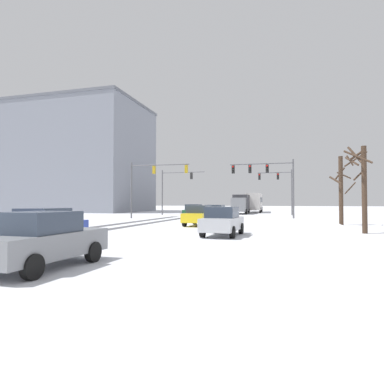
{
  "coord_description": "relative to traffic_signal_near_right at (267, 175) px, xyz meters",
  "views": [
    {
      "loc": [
        8.38,
        -6.09,
        1.9
      ],
      "look_at": [
        0.0,
        23.4,
        2.8
      ],
      "focal_mm": 31.36,
      "sensor_mm": 36.0,
      "label": 1
    }
  ],
  "objects": [
    {
      "name": "wheel_track_left_lane",
      "position": [
        -9.7,
        -14.7,
        -4.81
      ],
      "size": [
        0.9,
        36.78,
        0.01
      ],
      "primitive_type": "cube",
      "color": "#4C4C51",
      "rests_on": "ground"
    },
    {
      "name": "wheel_track_right_lane",
      "position": [
        -11.81,
        -14.7,
        -4.81
      ],
      "size": [
        1.0,
        36.78,
        0.01
      ],
      "primitive_type": "cube",
      "color": "#4C4C51",
      "rests_on": "ground"
    },
    {
      "name": "sidewalk_kerb_right",
      "position": [
        4.16,
        -16.37,
        -4.76
      ],
      "size": [
        4.0,
        36.78,
        0.12
      ],
      "primitive_type": "cube",
      "color": "white",
      "rests_on": "ground"
    },
    {
      "name": "traffic_signal_near_right",
      "position": [
        0.0,
        0.0,
        0.0
      ],
      "size": [
        6.92,
        0.39,
        6.5
      ],
      "color": "#56565B",
      "rests_on": "ground"
    },
    {
      "name": "traffic_signal_far_right",
      "position": [
        1.13,
        11.94,
        -0.23
      ],
      "size": [
        4.82,
        0.52,
        6.5
      ],
      "color": "#56565B",
      "rests_on": "ground"
    },
    {
      "name": "traffic_signal_near_left",
      "position": [
        -12.85,
        -1.94,
        -0.13
      ],
      "size": [
        7.08,
        0.43,
        6.5
      ],
      "color": "#56565B",
      "rests_on": "ground"
    },
    {
      "name": "traffic_signal_far_left",
      "position": [
        -13.54,
        7.98,
        -0.37
      ],
      "size": [
        6.43,
        0.38,
        6.5
      ],
      "color": "#56565B",
      "rests_on": "ground"
    },
    {
      "name": "car_dark_green_lead",
      "position": [
        -7.99,
        -1.26,
        -4.0
      ],
      "size": [
        2.01,
        4.19,
        1.62
      ],
      "color": "#194C2D",
      "rests_on": "ground"
    },
    {
      "name": "car_white_second",
      "position": [
        -4.39,
        -6.65,
        -4.0
      ],
      "size": [
        1.87,
        4.12,
        1.62
      ],
      "color": "silver",
      "rests_on": "ground"
    },
    {
      "name": "car_yellow_cab_third",
      "position": [
        -4.64,
        -11.68,
        -4.0
      ],
      "size": [
        1.99,
        4.18,
        1.62
      ],
      "color": "yellow",
      "rests_on": "ground"
    },
    {
      "name": "car_silver_fourth",
      "position": [
        -1.39,
        -18.94,
        -4.0
      ],
      "size": [
        1.97,
        4.17,
        1.62
      ],
      "color": "#B7BABF",
      "rests_on": "ground"
    },
    {
      "name": "car_blue_fifth",
      "position": [
        -8.08,
        -25.18,
        -4.0
      ],
      "size": [
        1.91,
        4.14,
        1.62
      ],
      "color": "#233899",
      "rests_on": "ground"
    },
    {
      "name": "car_grey_sixth",
      "position": [
        -4.64,
        -29.46,
        -4.0
      ],
      "size": [
        1.92,
        4.15,
        1.62
      ],
      "color": "slate",
      "rests_on": "ground"
    },
    {
      "name": "bus_oncoming",
      "position": [
        -3.62,
        24.16,
        -2.83
      ],
      "size": [
        3.0,
        11.09,
        3.38
      ],
      "color": "silver",
      "rests_on": "ground"
    },
    {
      "name": "box_truck_delivery",
      "position": [
        -4.97,
        15.62,
        -3.18
      ],
      "size": [
        2.42,
        7.44,
        3.02
      ],
      "color": "slate",
      "rests_on": "ground"
    },
    {
      "name": "bare_tree_sidewalk_mid",
      "position": [
        6.49,
        -15.3,
        -1.77
      ],
      "size": [
        1.6,
        2.26,
        5.32
      ],
      "color": "#423023",
      "rests_on": "ground"
    },
    {
      "name": "bare_tree_sidewalk_far",
      "position": [
        6.38,
        -7.78,
        -1.82
      ],
      "size": [
        1.96,
        2.07,
        5.65
      ],
      "color": "#423023",
      "rests_on": "ground"
    },
    {
      "name": "office_building_far_left_block",
      "position": [
        -38.04,
        20.75,
        5.74
      ],
      "size": [
        25.99,
        18.84,
        21.1
      ],
      "color": "gray",
      "rests_on": "ground"
    }
  ]
}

